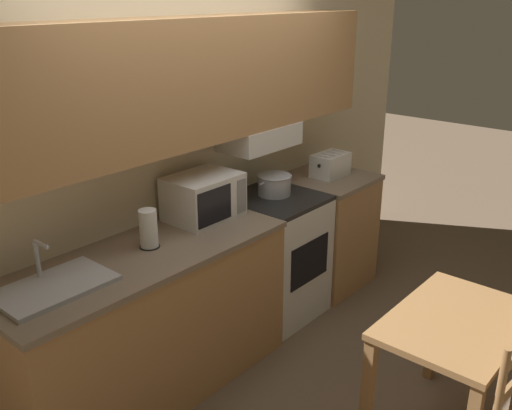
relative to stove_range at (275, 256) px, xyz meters
The scene contains 11 objects.
ground_plane 0.80m from the stove_range, 150.84° to the left, with size 16.00×16.00×0.00m, color brown.
wall_back 1.24m from the stove_range, 156.20° to the left, with size 5.49×0.38×2.55m.
lower_counter_main 1.22m from the stove_range, behind, with size 1.81×0.67×0.93m.
lower_counter_right_stub 0.65m from the stove_range, ahead, with size 0.67×0.67×0.93m.
stove_range is the anchor object (origin of this frame).
cooking_pot 0.55m from the stove_range, 48.43° to the left, with size 0.33×0.25×0.15m.
microwave 0.87m from the stove_range, behind, with size 0.46×0.35×0.29m.
toaster 0.88m from the stove_range, ahead, with size 0.32×0.20×0.18m.
sink_basin 1.83m from the stove_range, behind, with size 0.56×0.35×0.23m.
paper_towel_roll 1.28m from the stove_range, behind, with size 0.12×0.12×0.23m.
dining_table 1.58m from the stove_range, 104.36° to the right, with size 0.89×0.61×0.73m.
Camera 1 is at (-2.45, -2.72, 2.32)m, focal length 40.00 mm.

